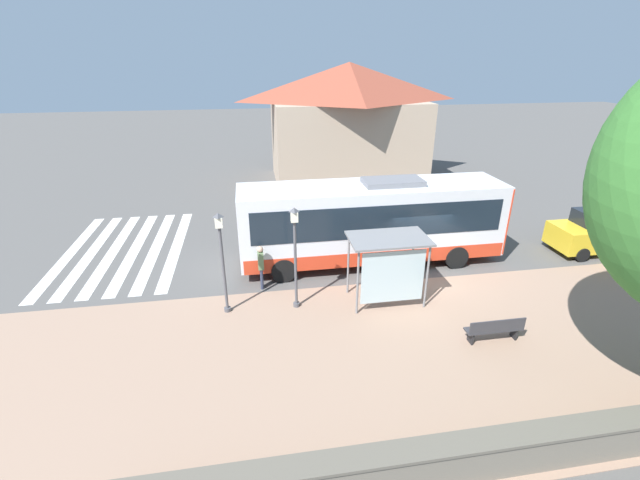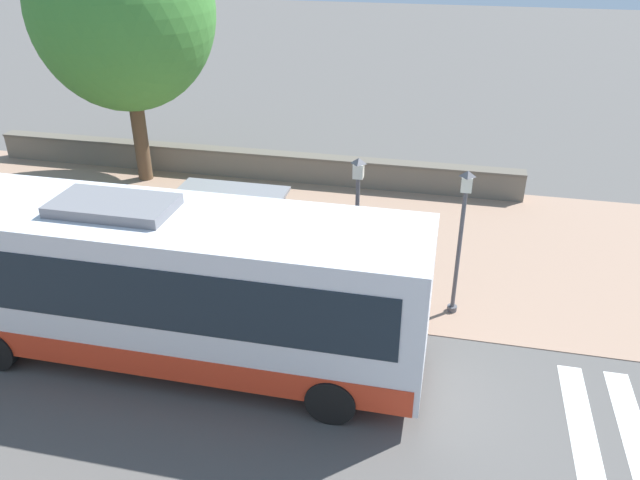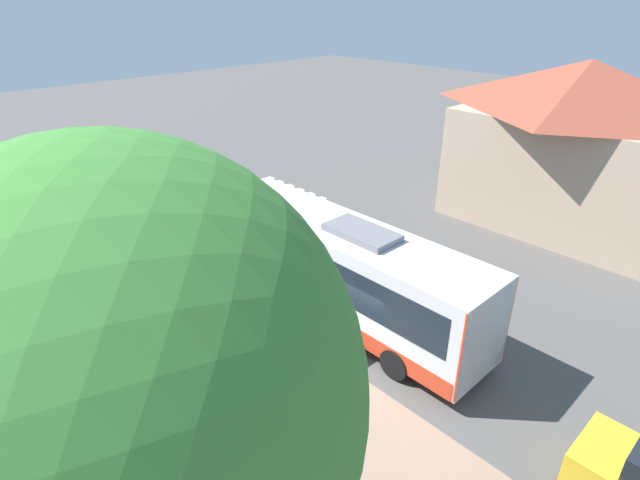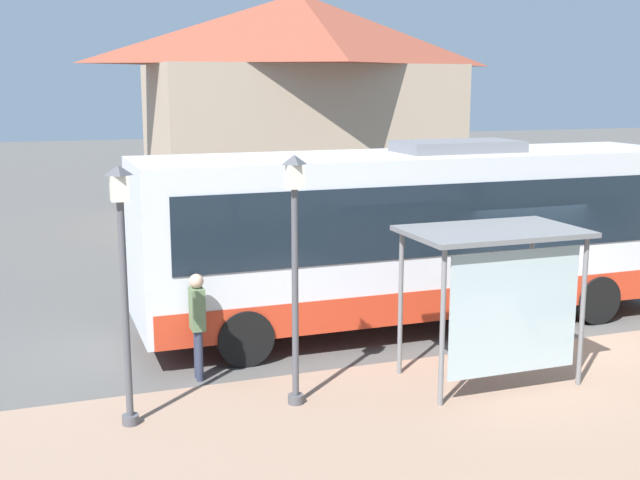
{
  "view_description": "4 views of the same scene",
  "coord_description": "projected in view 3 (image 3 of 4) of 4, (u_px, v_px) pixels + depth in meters",
  "views": [
    {
      "loc": [
        -14.46,
        6.72,
        8.5
      ],
      "look_at": [
        0.51,
        4.23,
        1.83
      ],
      "focal_mm": 24.0,
      "sensor_mm": 36.0,
      "label": 1
    },
    {
      "loc": [
        12.19,
        7.46,
        8.81
      ],
      "look_at": [
        -0.66,
        4.59,
        1.87
      ],
      "focal_mm": 35.0,
      "sensor_mm": 36.0,
      "label": 2
    },
    {
      "loc": [
        -9.0,
        -8.69,
        10.59
      ],
      "look_at": [
        2.1,
        3.0,
        2.52
      ],
      "focal_mm": 28.0,
      "sensor_mm": 36.0,
      "label": 3
    },
    {
      "loc": [
        -12.18,
        8.94,
        4.83
      ],
      "look_at": [
        0.65,
        4.32,
        2.16
      ],
      "focal_mm": 45.0,
      "sensor_mm": 36.0,
      "label": 4
    }
  ],
  "objects": [
    {
      "name": "street_lamp_near",
      "position": [
        206.0,
        253.0,
        17.65
      ],
      "size": [
        0.28,
        0.28,
        3.82
      ],
      "color": "#4C4C51",
      "rests_on": "ground"
    },
    {
      "name": "sidewalk_plaza",
      "position": [
        217.0,
        439.0,
        13.14
      ],
      "size": [
        9.0,
        44.0,
        0.02
      ],
      "color": "#937560",
      "rests_on": "ground"
    },
    {
      "name": "pedestrian",
      "position": [
        228.0,
        257.0,
        19.92
      ],
      "size": [
        0.34,
        0.24,
        1.79
      ],
      "color": "#2D3347",
      "rests_on": "ground"
    },
    {
      "name": "background_building",
      "position": [
        574.0,
        145.0,
        23.47
      ],
      "size": [
        6.77,
        10.97,
        7.94
      ],
      "color": "tan",
      "rests_on": "ground"
    },
    {
      "name": "shade_tree",
      "position": [
        129.0,
        397.0,
        6.3
      ],
      "size": [
        6.08,
        6.08,
        9.36
      ],
      "color": "brown",
      "rests_on": "ground"
    },
    {
      "name": "crosswalk_stripes",
      "position": [
        235.0,
        207.0,
        27.3
      ],
      "size": [
        9.0,
        5.25,
        0.01
      ],
      "color": "silver",
      "rests_on": "ground"
    },
    {
      "name": "street_lamp_far",
      "position": [
        174.0,
        232.0,
        19.32
      ],
      "size": [
        0.28,
        0.28,
        3.75
      ],
      "color": "#4C4C51",
      "rests_on": "ground"
    },
    {
      "name": "bus_shelter",
      "position": [
        258.0,
        297.0,
        15.43
      ],
      "size": [
        1.75,
        2.82,
        2.54
      ],
      "color": "slate",
      "rests_on": "ground"
    },
    {
      "name": "bench",
      "position": [
        235.0,
        434.0,
        12.69
      ],
      "size": [
        0.4,
        1.87,
        0.88
      ],
      "color": "#333338",
      "rests_on": "ground"
    },
    {
      "name": "bus",
      "position": [
        343.0,
        268.0,
        17.41
      ],
      "size": [
        2.73,
        11.17,
        3.7
      ],
      "color": "silver",
      "rests_on": "ground"
    },
    {
      "name": "ground_plane",
      "position": [
        337.0,
        361.0,
        15.92
      ],
      "size": [
        120.0,
        120.0,
        0.0
      ],
      "primitive_type": "plane",
      "color": "#514F4C",
      "rests_on": "ground"
    }
  ]
}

